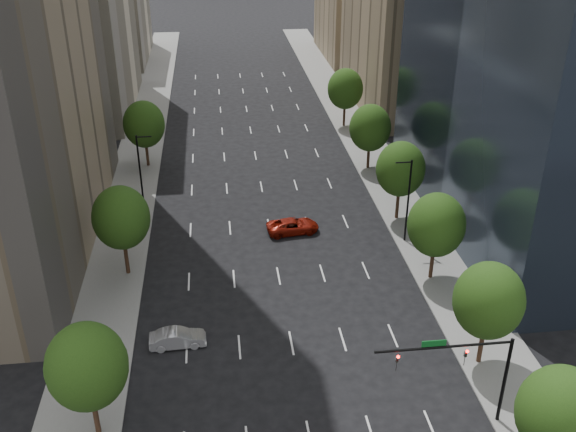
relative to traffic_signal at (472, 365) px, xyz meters
name	(u,v)px	position (x,y,z in m)	size (l,w,h in m)	color
sidewalk_left	(121,233)	(-26.03, 30.00, -5.10)	(6.00, 200.00, 0.15)	slate
sidewalk_right	(410,217)	(4.97, 30.00, -5.10)	(6.00, 200.00, 0.15)	slate
filler_left	(109,14)	(-35.53, 106.00, 3.83)	(14.00, 26.00, 18.00)	beige
parking_tan_right	(405,10)	(14.47, 70.00, 9.83)	(14.00, 30.00, 30.00)	#8C7759
filler_right	(358,16)	(14.47, 103.00, 2.83)	(14.00, 26.00, 16.00)	#8C7759
tree_right_0	(561,414)	(3.47, -5.00, 0.22)	(5.20, 5.20, 8.39)	#382316
tree_right_1	(489,301)	(3.47, 6.00, 0.58)	(5.20, 5.20, 8.75)	#382316
tree_right_2	(436,225)	(3.47, 18.00, 0.43)	(5.20, 5.20, 8.61)	#382316
tree_right_3	(401,169)	(3.47, 30.00, 0.72)	(5.20, 5.20, 8.89)	#382316
tree_right_4	(370,128)	(3.47, 44.00, 0.29)	(5.20, 5.20, 8.46)	#382316
tree_right_5	(345,89)	(3.47, 60.00, 0.58)	(5.20, 5.20, 8.75)	#382316
tree_left_0	(87,367)	(-24.53, 2.00, 0.58)	(5.20, 5.20, 8.75)	#382316
tree_left_1	(121,218)	(-24.53, 22.00, 0.79)	(5.20, 5.20, 8.97)	#382316
tree_left_2	(144,124)	(-24.53, 48.00, 0.50)	(5.20, 5.20, 8.68)	#382316
streetlight_rn	(408,199)	(2.91, 25.00, -0.33)	(1.70, 0.20, 9.00)	black
streetlight_ln	(141,171)	(-23.96, 35.00, -0.33)	(1.70, 0.20, 9.00)	black
traffic_signal	(472,365)	(0.00, 0.00, 0.00)	(9.12, 0.40, 7.38)	black
car_silver	(178,338)	(-19.53, 10.73, -4.44)	(1.56, 4.48, 1.47)	#A5A6AB
car_red_far	(293,226)	(-8.16, 28.26, -4.42)	(2.51, 5.45, 1.51)	maroon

